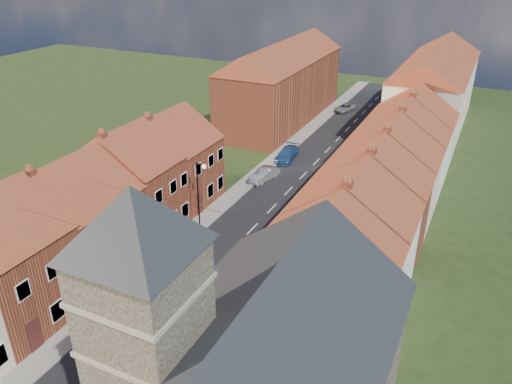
{
  "coord_description": "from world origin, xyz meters",
  "views": [
    {
      "loc": [
        15.93,
        -10.39,
        21.44
      ],
      "look_at": [
        0.29,
        22.1,
        3.5
      ],
      "focal_mm": 35.0,
      "sensor_mm": 36.0,
      "label": 1
    }
  ],
  "objects_px": {
    "lamppost": "(199,192)",
    "car_mid": "(264,174)",
    "church": "(257,365)",
    "car_far": "(287,154)",
    "pedestrian_left": "(102,302)",
    "pedestrian_right": "(229,308)",
    "car_distant": "(345,108)"
  },
  "relations": [
    {
      "from": "lamppost",
      "to": "car_distant",
      "type": "height_order",
      "value": "lamppost"
    },
    {
      "from": "church",
      "to": "car_far",
      "type": "height_order",
      "value": "church"
    },
    {
      "from": "lamppost",
      "to": "car_far",
      "type": "relative_size",
      "value": 1.35
    },
    {
      "from": "lamppost",
      "to": "car_mid",
      "type": "bearing_deg",
      "value": 86.88
    },
    {
      "from": "lamppost",
      "to": "pedestrian_left",
      "type": "distance_m",
      "value": 12.1
    },
    {
      "from": "lamppost",
      "to": "car_distant",
      "type": "bearing_deg",
      "value": 88.11
    },
    {
      "from": "car_mid",
      "to": "car_far",
      "type": "height_order",
      "value": "car_far"
    },
    {
      "from": "car_far",
      "to": "pedestrian_right",
      "type": "height_order",
      "value": "pedestrian_right"
    },
    {
      "from": "pedestrian_right",
      "to": "car_distant",
      "type": "bearing_deg",
      "value": -64.59
    },
    {
      "from": "church",
      "to": "pedestrian_left",
      "type": "bearing_deg",
      "value": 159.94
    },
    {
      "from": "car_far",
      "to": "car_mid",
      "type": "bearing_deg",
      "value": -94.1
    },
    {
      "from": "pedestrian_right",
      "to": "lamppost",
      "type": "bearing_deg",
      "value": -32.19
    },
    {
      "from": "car_mid",
      "to": "pedestrian_left",
      "type": "distance_m",
      "value": 23.05
    },
    {
      "from": "church",
      "to": "pedestrian_right",
      "type": "bearing_deg",
      "value": 126.1
    },
    {
      "from": "pedestrian_left",
      "to": "pedestrian_right",
      "type": "distance_m",
      "value": 8.18
    },
    {
      "from": "lamppost",
      "to": "pedestrian_left",
      "type": "height_order",
      "value": "lamppost"
    },
    {
      "from": "church",
      "to": "lamppost",
      "type": "distance_m",
      "value": 21.38
    },
    {
      "from": "car_far",
      "to": "car_distant",
      "type": "relative_size",
      "value": 1.17
    },
    {
      "from": "lamppost",
      "to": "car_mid",
      "type": "xyz_separation_m",
      "value": [
        0.61,
        11.22,
        -2.9
      ]
    },
    {
      "from": "car_distant",
      "to": "pedestrian_right",
      "type": "relative_size",
      "value": 1.97
    },
    {
      "from": "church",
      "to": "car_mid",
      "type": "height_order",
      "value": "church"
    },
    {
      "from": "pedestrian_left",
      "to": "lamppost",
      "type": "bearing_deg",
      "value": 94.09
    },
    {
      "from": "lamppost",
      "to": "car_mid",
      "type": "height_order",
      "value": "lamppost"
    },
    {
      "from": "church",
      "to": "car_distant",
      "type": "bearing_deg",
      "value": 102.46
    },
    {
      "from": "church",
      "to": "car_far",
      "type": "distance_m",
      "value": 36.51
    },
    {
      "from": "church",
      "to": "car_far",
      "type": "relative_size",
      "value": 3.42
    },
    {
      "from": "church",
      "to": "pedestrian_left",
      "type": "height_order",
      "value": "church"
    },
    {
      "from": "car_far",
      "to": "car_distant",
      "type": "bearing_deg",
      "value": 84.14
    },
    {
      "from": "lamppost",
      "to": "car_distant",
      "type": "relative_size",
      "value": 1.57
    },
    {
      "from": "car_mid",
      "to": "car_far",
      "type": "bearing_deg",
      "value": 102.21
    },
    {
      "from": "church",
      "to": "pedestrian_right",
      "type": "xyz_separation_m",
      "value": [
        -5.66,
        7.76,
        -4.79
      ]
    },
    {
      "from": "lamppost",
      "to": "car_mid",
      "type": "relative_size",
      "value": 1.56
    }
  ]
}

